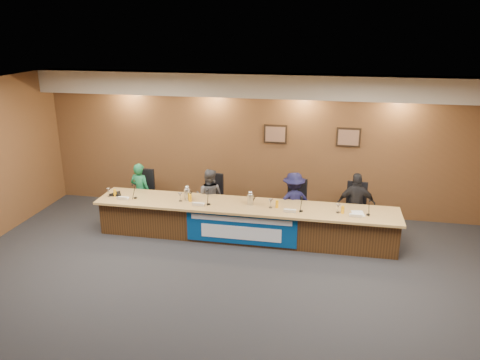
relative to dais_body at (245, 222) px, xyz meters
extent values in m
plane|color=black|center=(0.00, -2.40, -0.35)|extent=(10.00, 10.00, 0.00)
cube|color=silver|center=(0.00, -2.40, 2.85)|extent=(10.00, 8.00, 0.04)
cube|color=brown|center=(0.00, 1.60, 1.25)|extent=(10.00, 0.04, 3.20)
cube|color=beige|center=(0.00, 1.35, 2.60)|extent=(10.00, 0.50, 0.50)
cube|color=#3E2511|center=(0.00, 0.00, 0.00)|extent=(6.00, 0.80, 0.70)
cube|color=#B0874C|center=(0.00, -0.05, 0.38)|extent=(6.10, 0.95, 0.05)
cube|color=navy|center=(0.00, -0.41, 0.03)|extent=(2.20, 0.02, 0.65)
cube|color=silver|center=(0.00, -0.43, 0.23)|extent=(2.00, 0.01, 0.10)
cube|color=silver|center=(0.00, -0.43, -0.05)|extent=(1.60, 0.01, 0.28)
cube|color=black|center=(0.40, 1.57, 1.50)|extent=(0.52, 0.04, 0.42)
cube|color=black|center=(2.00, 1.57, 1.50)|extent=(0.52, 0.04, 0.42)
imported|color=#156037|center=(-2.48, 0.56, 0.30)|extent=(0.52, 0.39, 1.29)
imported|color=#454449|center=(-0.89, 0.56, 0.28)|extent=(0.65, 0.52, 1.26)
imported|color=black|center=(0.94, 0.56, 0.29)|extent=(0.95, 0.73, 1.29)
imported|color=black|center=(2.21, 0.56, 0.33)|extent=(0.82, 0.39, 1.36)
cube|color=black|center=(-2.48, 0.66, 0.13)|extent=(0.49, 0.49, 0.08)
cube|color=black|center=(-0.89, 0.66, 0.13)|extent=(0.54, 0.54, 0.08)
cube|color=black|center=(0.94, 0.66, 0.13)|extent=(0.58, 0.58, 0.08)
cube|color=black|center=(2.21, 0.66, 0.13)|extent=(0.52, 0.52, 0.08)
cube|color=white|center=(-2.52, -0.29, 0.45)|extent=(0.24, 0.08, 0.10)
cylinder|color=black|center=(-2.30, -0.13, 0.41)|extent=(0.07, 0.07, 0.02)
cylinder|color=#F3A508|center=(-2.76, -0.10, 0.47)|extent=(0.06, 0.06, 0.15)
cylinder|color=silver|center=(-2.89, -0.13, 0.49)|extent=(0.08, 0.08, 0.18)
cube|color=white|center=(-0.90, -0.31, 0.45)|extent=(0.24, 0.08, 0.10)
cylinder|color=black|center=(-0.71, -0.18, 0.41)|extent=(0.07, 0.07, 0.02)
cylinder|color=#F3A508|center=(-1.12, -0.08, 0.47)|extent=(0.06, 0.06, 0.15)
cylinder|color=silver|center=(-1.33, -0.11, 0.49)|extent=(0.08, 0.08, 0.18)
cube|color=white|center=(0.93, -0.30, 0.45)|extent=(0.24, 0.08, 0.10)
cylinder|color=black|center=(1.14, -0.18, 0.41)|extent=(0.07, 0.07, 0.02)
cylinder|color=#F3A508|center=(0.66, -0.08, 0.47)|extent=(0.06, 0.06, 0.15)
cylinder|color=silver|center=(0.54, -0.11, 0.49)|extent=(0.08, 0.08, 0.18)
cube|color=white|center=(2.17, -0.30, 0.45)|extent=(0.24, 0.08, 0.10)
cylinder|color=black|center=(2.41, -0.12, 0.41)|extent=(0.07, 0.07, 0.02)
cylinder|color=#F3A508|center=(1.93, -0.12, 0.47)|extent=(0.06, 0.06, 0.15)
cylinder|color=silver|center=(1.84, -0.11, 0.49)|extent=(0.08, 0.08, 0.18)
cylinder|color=silver|center=(-1.21, -0.01, 0.52)|extent=(0.13, 0.13, 0.24)
cylinder|color=silver|center=(0.11, -0.01, 0.51)|extent=(0.13, 0.13, 0.22)
cylinder|color=black|center=(-2.75, -0.04, 0.43)|extent=(0.32, 0.32, 0.05)
cube|color=white|center=(2.22, -0.08, 0.40)|extent=(0.26, 0.33, 0.01)
camera|label=1|loc=(1.60, -8.64, 3.88)|focal=35.00mm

